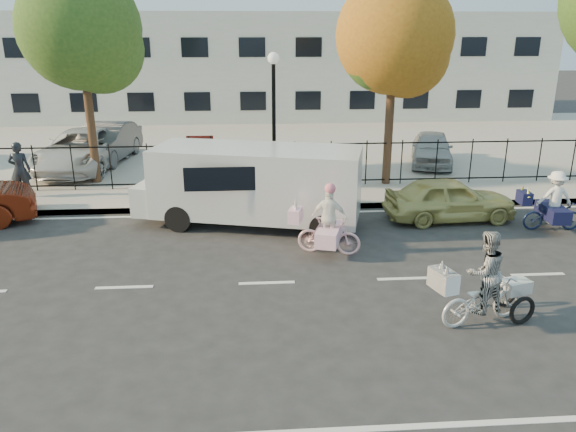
{
  "coord_description": "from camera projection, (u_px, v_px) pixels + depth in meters",
  "views": [
    {
      "loc": [
        -0.33,
        -10.91,
        5.19
      ],
      "look_at": [
        0.54,
        1.2,
        1.1
      ],
      "focal_mm": 35.0,
      "sensor_mm": 36.0,
      "label": 1
    }
  ],
  "objects": [
    {
      "name": "ground",
      "position": [
        267.0,
        283.0,
        11.99
      ],
      "size": [
        120.0,
        120.0,
        0.0
      ],
      "primitive_type": "plane",
      "color": "#333334"
    },
    {
      "name": "road_markings",
      "position": [
        267.0,
        283.0,
        11.99
      ],
      "size": [
        60.0,
        9.52,
        0.01
      ],
      "primitive_type": null,
      "color": "silver",
      "rests_on": "ground"
    },
    {
      "name": "curb",
      "position": [
        261.0,
        208.0,
        16.74
      ],
      "size": [
        60.0,
        0.1,
        0.15
      ],
      "primitive_type": "cube",
      "color": "#A8A399",
      "rests_on": "ground"
    },
    {
      "name": "sidewalk",
      "position": [
        260.0,
        198.0,
        17.73
      ],
      "size": [
        60.0,
        2.2,
        0.15
      ],
      "primitive_type": "cube",
      "color": "#A8A399",
      "rests_on": "ground"
    },
    {
      "name": "parking_lot",
      "position": [
        255.0,
        143.0,
        26.14
      ],
      "size": [
        60.0,
        15.6,
        0.15
      ],
      "primitive_type": "cube",
      "color": "#A8A399",
      "rests_on": "ground"
    },
    {
      "name": "iron_fence",
      "position": [
        259.0,
        164.0,
        18.51
      ],
      "size": [
        58.0,
        0.06,
        1.5
      ],
      "primitive_type": null,
      "color": "black",
      "rests_on": "sidewalk"
    },
    {
      "name": "building",
      "position": [
        252.0,
        65.0,
        34.66
      ],
      "size": [
        34.0,
        10.0,
        6.0
      ],
      "primitive_type": "cube",
      "color": "silver",
      "rests_on": "ground"
    },
    {
      "name": "lamppost",
      "position": [
        274.0,
        98.0,
        17.46
      ],
      "size": [
        0.36,
        0.36,
        4.33
      ],
      "color": "black",
      "rests_on": "sidewalk"
    },
    {
      "name": "street_sign",
      "position": [
        200.0,
        152.0,
        17.84
      ],
      "size": [
        0.85,
        0.06,
        1.8
      ],
      "color": "black",
      "rests_on": "sidewalk"
    },
    {
      "name": "zebra_trike",
      "position": [
        484.0,
        288.0,
        10.2
      ],
      "size": [
        2.09,
        1.24,
        1.79
      ],
      "rotation": [
        0.0,
        0.0,
        1.86
      ],
      "color": "silver",
      "rests_on": "ground"
    },
    {
      "name": "unicorn_bike",
      "position": [
        328.0,
        228.0,
        13.35
      ],
      "size": [
        1.79,
        1.29,
        1.76
      ],
      "rotation": [
        0.0,
        0.0,
        1.27
      ],
      "color": "#FFC2CA",
      "rests_on": "ground"
    },
    {
      "name": "bull_bike",
      "position": [
        553.0,
        207.0,
        14.96
      ],
      "size": [
        1.76,
        1.21,
        1.63
      ],
      "rotation": [
        0.0,
        0.0,
        1.5
      ],
      "color": "#101936",
      "rests_on": "ground"
    },
    {
      "name": "white_van",
      "position": [
        253.0,
        183.0,
        15.19
      ],
      "size": [
        6.45,
        3.38,
        2.15
      ],
      "rotation": [
        0.0,
        0.0,
        -0.26
      ],
      "color": "white",
      "rests_on": "ground"
    },
    {
      "name": "gold_sedan",
      "position": [
        450.0,
        199.0,
        15.75
      ],
      "size": [
        3.68,
        1.64,
        1.23
      ],
      "primitive_type": "imported",
      "rotation": [
        0.0,
        0.0,
        1.62
      ],
      "color": "tan",
      "rests_on": "ground"
    },
    {
      "name": "pedestrian",
      "position": [
        20.0,
        169.0,
        17.35
      ],
      "size": [
        0.67,
        0.47,
        1.74
      ],
      "primitive_type": "imported",
      "rotation": [
        0.0,
        0.0,
        3.22
      ],
      "color": "black",
      "rests_on": "sidewalk"
    },
    {
      "name": "lot_car_b",
      "position": [
        82.0,
        150.0,
        20.77
      ],
      "size": [
        2.81,
        5.41,
        1.46
      ],
      "primitive_type": "imported",
      "rotation": [
        0.0,
        0.0,
        -0.08
      ],
      "color": "silver",
      "rests_on": "parking_lot"
    },
    {
      "name": "lot_car_c",
      "position": [
        106.0,
        143.0,
        22.04
      ],
      "size": [
        2.14,
        4.65,
        1.48
      ],
      "primitive_type": "imported",
      "rotation": [
        0.0,
        0.0,
        -0.13
      ],
      "color": "#43454A",
      "rests_on": "parking_lot"
    },
    {
      "name": "lot_car_d",
      "position": [
        432.0,
        148.0,
        21.55
      ],
      "size": [
        2.43,
        3.94,
        1.25
      ],
      "primitive_type": "imported",
      "rotation": [
        0.0,
        0.0,
        -0.28
      ],
      "color": "#9EA2A6",
      "rests_on": "parking_lot"
    },
    {
      "name": "tree_west",
      "position": [
        86.0,
        35.0,
        17.82
      ],
      "size": [
        3.87,
        3.87,
        7.09
      ],
      "color": "#442D1D",
      "rests_on": "ground"
    },
    {
      "name": "tree_mid",
      "position": [
        398.0,
        41.0,
        17.72
      ],
      "size": [
        3.73,
        3.72,
        6.83
      ],
      "color": "#442D1D",
      "rests_on": "ground"
    }
  ]
}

